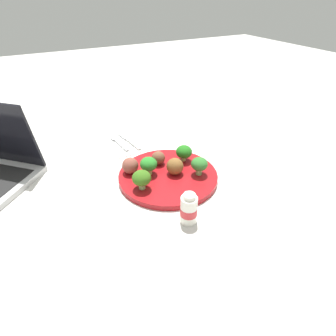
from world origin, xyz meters
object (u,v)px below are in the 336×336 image
Objects in this scene: broccoli_floret_back_left at (149,164)px; knife at (128,140)px; meatball_back_right at (158,158)px; meatball_center at (130,166)px; broccoli_floret_center at (199,164)px; meatball_front_left at (175,166)px; napkin at (125,143)px; fork at (119,142)px; broccoli_floret_front_right at (142,178)px; plate at (168,176)px; yogurt_bottle at (189,209)px; broccoli_floret_far_rim at (184,152)px.

knife is (0.24, -0.03, -0.04)m from broccoli_floret_back_left.
meatball_back_right reaches higher than knife.
meatball_center is (0.03, 0.04, -0.01)m from broccoli_floret_back_left.
broccoli_floret_center is 0.07m from meatball_front_left.
napkin is at bearing -3.12° from broccoli_floret_back_left.
meatball_center is at bearing 160.65° from knife.
meatball_back_right is 0.09m from meatball_center.
fork is at bearing -10.15° from meatball_center.
knife is (0.29, -0.07, -0.04)m from broccoli_floret_front_right.
yogurt_bottle reaches higher than plate.
broccoli_floret_front_right is 0.16m from yogurt_bottle.
plate is 0.04m from meatball_front_left.
plate is 1.65× the size of napkin.
plate is 0.10m from broccoli_floret_front_right.
fork is at bearing 23.14° from broccoli_floret_center.
meatball_center is at bearing 12.48° from yogurt_bottle.
knife is at bearing 7.59° from meatball_front_left.
broccoli_floret_front_right is 0.13m from meatball_back_right.
broccoli_floret_far_rim is 0.25m from yogurt_bottle.
broccoli_floret_back_left is at bearing -178.50° from fork.
knife is at bearing 22.90° from broccoli_floret_far_rim.
fork is (0.30, 0.13, -0.04)m from broccoli_floret_center.
plate reaches higher than knife.
broccoli_floret_front_right reaches higher than meatball_back_right.
plate is 0.09m from broccoli_floret_far_rim.
plate is at bearing -12.57° from yogurt_bottle.
yogurt_bottle reaches higher than napkin.
meatball_center is at bearing 54.67° from broccoli_floret_back_left.
plate is 0.07m from meatball_back_right.
broccoli_floret_center is at bearing -162.83° from knife.
broccoli_floret_far_rim reaches higher than knife.
napkin is (0.20, -0.06, -0.04)m from meatball_center.
meatball_front_left reaches higher than napkin.
knife is (0.26, 0.02, -0.00)m from plate.
meatball_center is 0.58× the size of yogurt_bottle.
fork is (0.01, 0.02, 0.00)m from napkin.
broccoli_floret_back_left is 0.24m from knife.
broccoli_floret_back_left is at bearing 61.21° from plate.
yogurt_bottle is (-0.15, -0.05, -0.01)m from broccoli_floret_front_right.
broccoli_floret_center is at bearing -120.26° from meatball_center.
meatball_back_right is 0.33× the size of fork.
meatball_center is 0.22m from knife.
broccoli_floret_center is 0.43× the size of fork.
broccoli_floret_far_rim is 0.25m from napkin.
knife is at bearing -7.09° from broccoli_floret_back_left.
meatball_front_left is 0.28× the size of napkin.
yogurt_bottle is at bearing 171.05° from meatball_back_right.
plate is 0.26m from knife.
broccoli_floret_front_right is 1.11× the size of meatball_front_left.
knife is at bearing 3.81° from plate.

